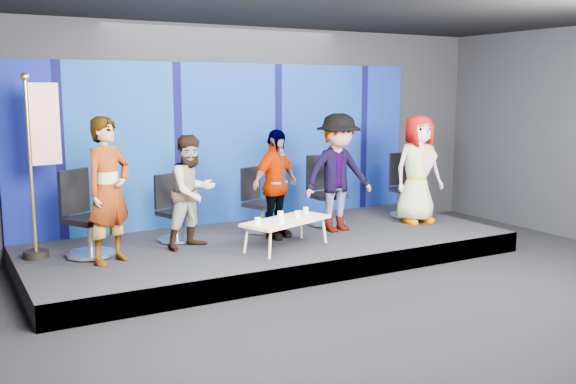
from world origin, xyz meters
The scene contains 21 objects.
ground centered at (0.00, 0.00, 0.00)m, with size 10.00×10.00×0.00m, color black.
room_walls centered at (0.00, 0.00, 2.43)m, with size 10.02×8.02×3.51m.
riser centered at (0.00, 2.50, 0.15)m, with size 7.00×3.00×0.30m, color black.
backdrop centered at (0.00, 3.95, 1.60)m, with size 7.00×0.08×2.60m, color #080756.
chair_a centered at (-2.59, 2.77, 0.68)m, with size 0.88×0.88×1.14m.
panelist_a centered at (-2.40, 2.30, 1.23)m, with size 0.68×0.44×1.85m, color black.
chair_b centered at (-1.30, 3.04, 0.62)m, with size 0.69×0.69×0.97m.
panelist_b centered at (-1.20, 2.55, 1.08)m, with size 0.76×0.59×1.57m, color black.
chair_c centered at (0.06, 3.01, 0.63)m, with size 0.74×0.74×0.99m.
panelist_c centered at (0.08, 2.51, 1.10)m, with size 0.94×0.39×1.61m, color black.
chair_d centered at (1.24, 2.96, 0.67)m, with size 0.63×0.63×1.12m.
panelist_d centered at (1.15, 2.46, 1.21)m, with size 1.18×0.68×1.82m, color black.
chair_e centered at (2.81, 2.82, 0.66)m, with size 0.66×0.66×1.09m.
panelist_e centered at (2.64, 2.35, 1.19)m, with size 0.87×0.56×1.77m, color black.
coffee_table centered at (-0.08, 1.89, 0.67)m, with size 1.43×0.97×0.40m.
mug_a centered at (-0.59, 1.76, 0.75)m, with size 0.08×0.08×0.09m, color silver.
mug_b centered at (-0.26, 1.69, 0.75)m, with size 0.07×0.07×0.09m, color silver.
mug_c centered at (-0.12, 1.99, 0.75)m, with size 0.08×0.08×0.10m, color silver.
mug_d centered at (0.12, 1.92, 0.75)m, with size 0.08×0.08×0.09m, color silver.
mug_e centered at (0.38, 2.13, 0.75)m, with size 0.07×0.07×0.09m, color silver.
flag_stand centered at (-3.08, 3.01, 1.57)m, with size 0.55×0.32×2.39m.
Camera 1 is at (-4.30, -5.71, 2.48)m, focal length 40.00 mm.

